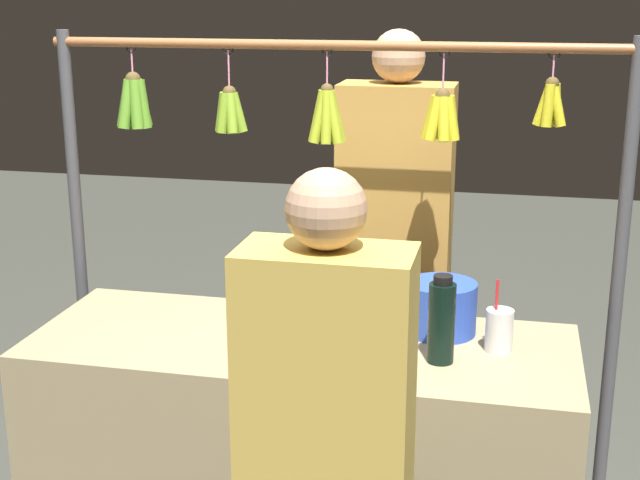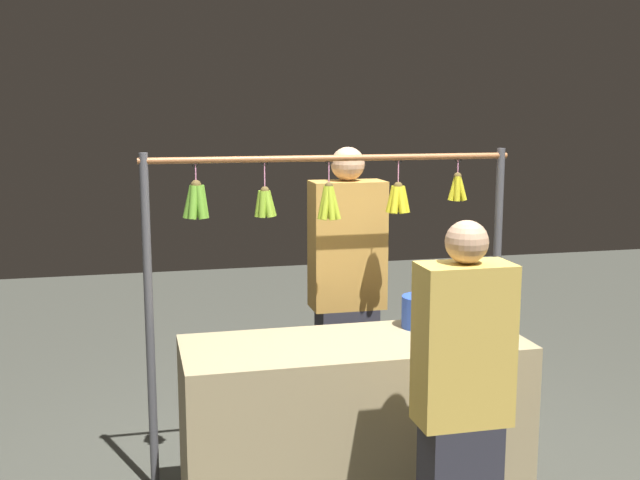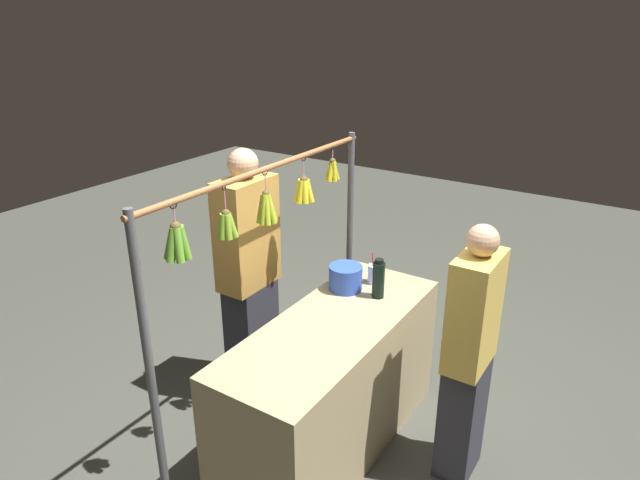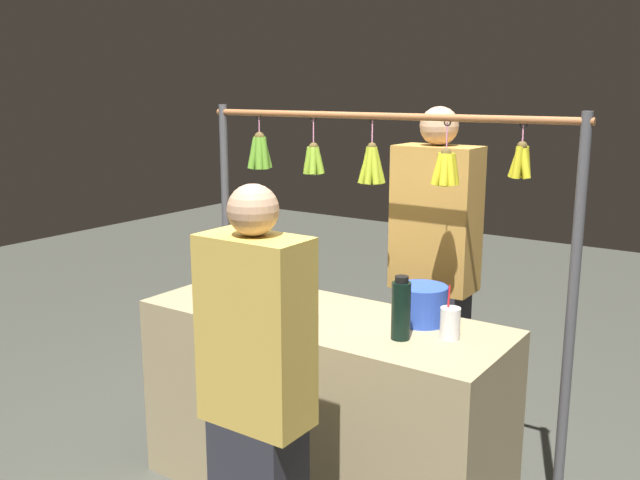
% 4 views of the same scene
% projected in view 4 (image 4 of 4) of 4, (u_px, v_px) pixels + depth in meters
% --- Properties ---
extents(market_counter, '(1.63, 0.62, 0.86)m').
position_uv_depth(market_counter, '(322.00, 406.00, 3.14)').
color(market_counter, tan).
rests_on(market_counter, ground).
extents(display_rack, '(1.94, 0.13, 1.74)m').
position_uv_depth(display_rack, '(367.00, 212.00, 3.34)').
color(display_rack, '#4C4C51').
rests_on(display_rack, ground).
extents(water_bottle, '(0.08, 0.08, 0.26)m').
position_uv_depth(water_bottle, '(401.00, 309.00, 2.73)').
color(water_bottle, black).
rests_on(water_bottle, market_counter).
extents(blue_bucket, '(0.21, 0.21, 0.16)m').
position_uv_depth(blue_bucket, '(422.00, 304.00, 2.93)').
color(blue_bucket, blue).
rests_on(blue_bucket, market_counter).
extents(drink_cup, '(0.08, 0.08, 0.21)m').
position_uv_depth(drink_cup, '(450.00, 323.00, 2.75)').
color(drink_cup, silver).
rests_on(drink_cup, market_counter).
extents(vendor_person, '(0.41, 0.22, 1.75)m').
position_uv_depth(vendor_person, '(434.00, 282.00, 3.56)').
color(vendor_person, '#2D2D38').
rests_on(vendor_person, ground).
extents(customer_person, '(0.37, 0.20, 1.54)m').
position_uv_depth(customer_person, '(257.00, 413.00, 2.35)').
color(customer_person, '#2D2D38').
rests_on(customer_person, ground).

